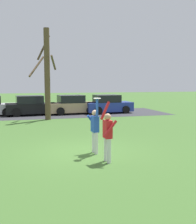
{
  "coord_description": "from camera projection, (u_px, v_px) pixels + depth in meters",
  "views": [
    {
      "loc": [
        -2.15,
        -10.14,
        2.67
      ],
      "look_at": [
        0.38,
        -0.5,
        1.59
      ],
      "focal_mm": 43.95,
      "sensor_mm": 36.0,
      "label": 1
    }
  ],
  "objects": [
    {
      "name": "bare_tree_tall",
      "position": [
        47.0,
        73.0,
        19.41
      ],
      "size": [
        2.0,
        1.99,
        6.45
      ],
      "color": "brown",
      "rests_on": "ground_plane"
    },
    {
      "name": "ground_plane",
      "position": [
        85.0,
        152.0,
        10.58
      ],
      "size": [
        120.0,
        120.0,
        0.0
      ],
      "primitive_type": "plane",
      "color": "#426B2D"
    },
    {
      "name": "frisbee_disc",
      "position": [
        97.0,
        98.0,
        9.96
      ],
      "size": [
        0.27,
        0.27,
        0.02
      ],
      "primitive_type": "cylinder",
      "color": "white",
      "rests_on": "person_catcher"
    },
    {
      "name": "parked_car_black",
      "position": [
        31.0,
        106.0,
        22.5
      ],
      "size": [
        4.25,
        2.34,
        1.59
      ],
      "rotation": [
        0.0,
        0.0,
        0.09
      ],
      "color": "black",
      "rests_on": "ground_plane"
    },
    {
      "name": "person_defender",
      "position": [
        108.0,
        133.0,
        9.14
      ],
      "size": [
        0.49,
        0.58,
        2.04
      ],
      "rotation": [
        0.0,
        0.0,
        1.67
      ],
      "color": "silver",
      "rests_on": "ground_plane"
    },
    {
      "name": "parked_car_blue",
      "position": [
        108.0,
        105.0,
        23.98
      ],
      "size": [
        4.25,
        2.34,
        1.59
      ],
      "rotation": [
        0.0,
        0.0,
        0.09
      ],
      "color": "#233893",
      "rests_on": "ground_plane"
    },
    {
      "name": "person_catcher",
      "position": [
        95.0,
        128.0,
        10.28
      ],
      "size": [
        0.49,
        0.56,
        2.08
      ],
      "rotation": [
        0.0,
        0.0,
        -1.47
      ],
      "color": "silver",
      "rests_on": "ground_plane"
    },
    {
      "name": "parked_car_tan",
      "position": [
        72.0,
        105.0,
        23.42
      ],
      "size": [
        4.25,
        2.34,
        1.59
      ],
      "rotation": [
        0.0,
        0.0,
        0.09
      ],
      "color": "tan",
      "rests_on": "ground_plane"
    },
    {
      "name": "parking_strip",
      "position": [
        53.0,
        114.0,
        23.24
      ],
      "size": [
        19.49,
        6.4,
        0.01
      ],
      "primitive_type": "cube",
      "color": "#38383D",
      "rests_on": "ground_plane"
    }
  ]
}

